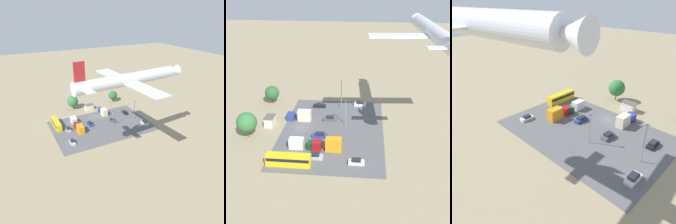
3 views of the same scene
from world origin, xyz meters
The scene contains 18 objects.
ground_plane centered at (0.00, 0.00, 0.00)m, with size 400.00×400.00×0.00m, color gray.
parking_lot_surface centered at (0.00, 10.11, 0.04)m, with size 45.20×30.67×0.08m.
shed_building centered at (-1.72, -9.91, 1.50)m, with size 4.63×2.88×2.99m.
bus centered at (19.20, 1.10, 1.76)m, with size 2.48×11.32×3.13m.
parked_car_0 centered at (16.96, 18.07, 0.69)m, with size 1.74×4.04×1.46m.
parked_car_1 centered at (-16.69, 3.54, 0.67)m, with size 1.81×4.30×1.42m.
parked_car_2 centered at (-6.53, 8.54, 0.73)m, with size 1.96×4.16×1.57m.
parked_car_3 centered at (-19.26, 17.83, 0.76)m, with size 1.98×4.31×1.64m.
parked_car_4 centered at (15.49, 7.19, 0.71)m, with size 1.85×4.16×1.52m.
parked_car_5 centered at (4.55, 6.87, 0.73)m, with size 1.77×4.60×1.57m.
parked_truck_0 centered at (11.05, 10.32, 1.72)m, with size 2.57×8.07×3.58m.
parked_truck_1 centered at (-5.91, -0.97, 1.68)m, with size 2.44×7.76×3.50m.
parked_truck_2 centered at (10.81, 2.50, 1.40)m, with size 2.43×7.30×2.88m.
tree_near_shed centered at (-18.47, -13.91, 4.09)m, with size 5.09×5.09×6.64m.
tree_apron_mid centered at (6.09, -14.16, 4.72)m, with size 5.94×5.94×7.70m.
light_pole_lot_centre centered at (-4.22, 13.69, 4.63)m, with size 0.90×0.28×8.25m.
light_pole_lot_edge centered at (-17.40, 11.24, 5.51)m, with size 0.90×0.28×9.99m.
airplane centered at (0.96, 36.27, 30.31)m, with size 40.55×33.61×9.51m.
Camera 1 is at (37.14, 93.24, 50.66)m, focal length 35.00 mm.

